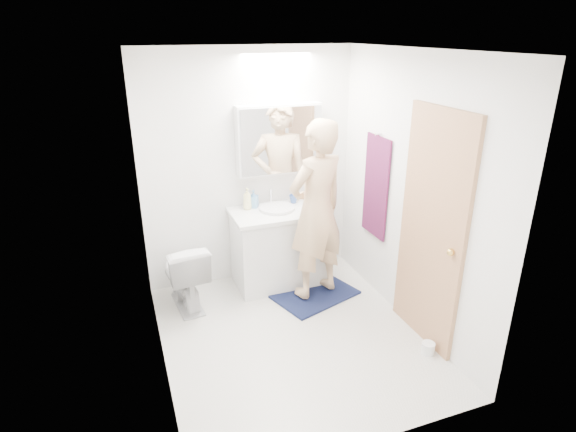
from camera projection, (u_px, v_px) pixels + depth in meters
name	position (u px, v px, depth m)	size (l,w,h in m)	color
floor	(293.00, 336.00, 4.17)	(2.50, 2.50, 0.00)	silver
ceiling	(294.00, 50.00, 3.29)	(2.50, 2.50, 0.00)	white
wall_back	(249.00, 169.00, 4.82)	(2.50, 2.50, 0.00)	white
wall_front	(373.00, 285.00, 2.64)	(2.50, 2.50, 0.00)	white
wall_left	(150.00, 229.00, 3.37)	(2.50, 2.50, 0.00)	white
wall_right	(411.00, 194.00, 4.09)	(2.50, 2.50, 0.00)	white
vanity_cabinet	(278.00, 249.00, 4.94)	(0.90, 0.55, 0.78)	silver
countertop	(278.00, 212.00, 4.79)	(0.95, 0.58, 0.04)	white
sink_basin	(277.00, 208.00, 4.80)	(0.36, 0.36, 0.03)	silver
faucet	(271.00, 196.00, 4.94)	(0.02, 0.02, 0.16)	silver
medicine_cabinet	(279.00, 139.00, 4.74)	(0.88, 0.14, 0.70)	white
mirror_panel	(282.00, 141.00, 4.67)	(0.84, 0.01, 0.66)	silver
toilet	(184.00, 274.00, 4.53)	(0.38, 0.67, 0.69)	silver
bath_rug	(314.00, 294.00, 4.82)	(0.80, 0.55, 0.02)	#12173A
person	(316.00, 211.00, 4.48)	(0.64, 0.42, 1.76)	tan
door	(432.00, 231.00, 3.85)	(0.04, 0.80, 2.00)	#A87E54
door_knob	(451.00, 252.00, 3.59)	(0.06, 0.06, 0.06)	gold
towel	(376.00, 187.00, 4.60)	(0.02, 0.42, 1.00)	#1A123B
towel_hook	(379.00, 134.00, 4.40)	(0.02, 0.02, 0.07)	silver
soap_bottle_a	(247.00, 199.00, 4.78)	(0.09, 0.09, 0.22)	#EEE69A
soap_bottle_b	(254.00, 199.00, 4.84)	(0.08, 0.08, 0.18)	#639FD5
toothbrush_cup	(294.00, 199.00, 4.98)	(0.09, 0.09, 0.09)	#385BA9
toilet_paper_roll	(428.00, 348.00, 3.94)	(0.11, 0.11, 0.10)	white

